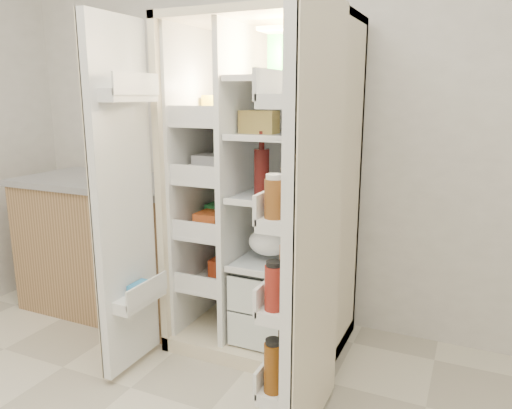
% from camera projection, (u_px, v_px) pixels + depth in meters
% --- Properties ---
extents(wall_back, '(4.00, 0.02, 2.70)m').
position_uv_depth(wall_back, '(298.00, 104.00, 2.88)').
color(wall_back, silver).
rests_on(wall_back, floor).
extents(refrigerator, '(0.92, 0.70, 1.80)m').
position_uv_depth(refrigerator, '(269.00, 215.00, 2.72)').
color(refrigerator, beige).
rests_on(refrigerator, floor).
extents(freezer_door, '(0.15, 0.40, 1.72)m').
position_uv_depth(freezer_door, '(124.00, 202.00, 2.36)').
color(freezer_door, white).
rests_on(freezer_door, floor).
extents(fridge_door, '(0.17, 0.58, 1.72)m').
position_uv_depth(fridge_door, '(310.00, 236.00, 1.89)').
color(fridge_door, white).
rests_on(fridge_door, floor).
extents(kitchen_counter, '(1.21, 0.64, 0.88)m').
position_uv_depth(kitchen_counter, '(114.00, 244.00, 3.19)').
color(kitchen_counter, '#A78153').
rests_on(kitchen_counter, floor).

